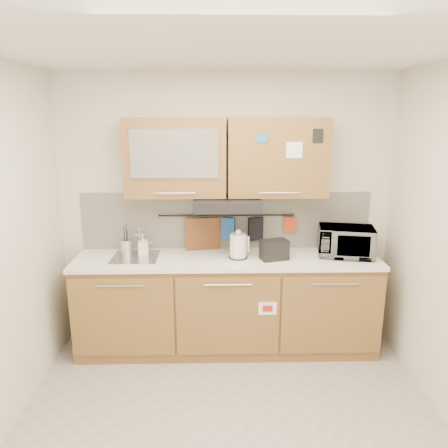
{
  "coord_description": "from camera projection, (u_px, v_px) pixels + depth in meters",
  "views": [
    {
      "loc": [
        -0.11,
        -2.65,
        2.23
      ],
      "look_at": [
        -0.03,
        1.05,
        1.28
      ],
      "focal_mm": 35.0,
      "sensor_mm": 36.0,
      "label": 1
    }
  ],
  "objects": [
    {
      "name": "utensil_crock",
      "position": [
        127.0,
        247.0,
        4.13
      ],
      "size": [
        0.14,
        0.14,
        0.29
      ],
      "rotation": [
        0.0,
        0.0,
        -0.31
      ],
      "color": "silver",
      "rests_on": "countertop"
    },
    {
      "name": "oven_mitt",
      "position": [
        228.0,
        229.0,
        4.23
      ],
      "size": [
        0.14,
        0.08,
        0.22
      ],
      "primitive_type": "cube",
      "rotation": [
        0.0,
        0.0,
        -0.36
      ],
      "color": "#214F98",
      "rests_on": "utensil_rail"
    },
    {
      "name": "base_cabinet",
      "position": [
        227.0,
        308.0,
        4.18
      ],
      "size": [
        2.8,
        0.64,
        0.88
      ],
      "color": "brown",
      "rests_on": "floor"
    },
    {
      "name": "sink",
      "position": [
        136.0,
        257.0,
        4.05
      ],
      "size": [
        0.42,
        0.4,
        0.26
      ],
      "color": "silver",
      "rests_on": "countertop"
    },
    {
      "name": "ceiling",
      "position": [
        233.0,
        45.0,
        2.48
      ],
      "size": [
        3.2,
        3.2,
        0.0
      ],
      "primitive_type": "plane",
      "rotation": [
        3.14,
        0.0,
        0.0
      ],
      "color": "white",
      "rests_on": "wall_back"
    },
    {
      "name": "kettle",
      "position": [
        238.0,
        247.0,
        4.01
      ],
      "size": [
        0.21,
        0.2,
        0.27
      ],
      "rotation": [
        0.0,
        0.0,
        0.42
      ],
      "color": "white",
      "rests_on": "countertop"
    },
    {
      "name": "utensil_rail",
      "position": [
        226.0,
        215.0,
        4.22
      ],
      "size": [
        1.3,
        0.02,
        0.02
      ],
      "primitive_type": "cylinder",
      "rotation": [
        0.0,
        1.57,
        0.0
      ],
      "color": "black",
      "rests_on": "backsplash"
    },
    {
      "name": "backsplash",
      "position": [
        226.0,
        220.0,
        4.27
      ],
      "size": [
        2.8,
        0.02,
        0.56
      ],
      "primitive_type": "cube",
      "color": "silver",
      "rests_on": "countertop"
    },
    {
      "name": "cutting_board",
      "position": [
        203.0,
        239.0,
        4.25
      ],
      "size": [
        0.34,
        0.08,
        0.42
      ],
      "primitive_type": "cube",
      "rotation": [
        0.0,
        0.0,
        0.17
      ],
      "color": "brown",
      "rests_on": "utensil_rail"
    },
    {
      "name": "wall_back",
      "position": [
        226.0,
        210.0,
        4.25
      ],
      "size": [
        3.2,
        0.0,
        3.2
      ],
      "primitive_type": "plane",
      "rotation": [
        1.57,
        0.0,
        0.0
      ],
      "color": "silver",
      "rests_on": "ground"
    },
    {
      "name": "range_hood",
      "position": [
        227.0,
        203.0,
        3.98
      ],
      "size": [
        0.6,
        0.46,
        0.1
      ],
      "primitive_type": "cube",
      "color": "black",
      "rests_on": "upper_cabinets"
    },
    {
      "name": "countertop",
      "position": [
        227.0,
        259.0,
        4.05
      ],
      "size": [
        2.82,
        0.62,
        0.04
      ],
      "primitive_type": "cube",
      "color": "white",
      "rests_on": "base_cabinet"
    },
    {
      "name": "toaster",
      "position": [
        274.0,
        250.0,
        3.97
      ],
      "size": [
        0.27,
        0.21,
        0.18
      ],
      "rotation": [
        0.0,
        0.0,
        0.28
      ],
      "color": "black",
      "rests_on": "countertop"
    },
    {
      "name": "upper_cabinets",
      "position": [
        226.0,
        157.0,
        3.95
      ],
      "size": [
        1.82,
        0.37,
        0.7
      ],
      "color": "brown",
      "rests_on": "wall_back"
    },
    {
      "name": "dark_pouch",
      "position": [
        256.0,
        229.0,
        4.24
      ],
      "size": [
        0.15,
        0.09,
        0.23
      ],
      "primitive_type": "cube",
      "rotation": [
        0.0,
        0.0,
        0.33
      ],
      "color": "black",
      "rests_on": "utensil_rail"
    },
    {
      "name": "microwave",
      "position": [
        346.0,
        242.0,
        4.06
      ],
      "size": [
        0.55,
        0.43,
        0.28
      ],
      "primitive_type": "imported",
      "rotation": [
        0.0,
        0.0,
        -0.19
      ],
      "color": "#999999",
      "rests_on": "countertop"
    },
    {
      "name": "pot_holder",
      "position": [
        290.0,
        225.0,
        4.24
      ],
      "size": [
        0.12,
        0.05,
        0.14
      ],
      "primitive_type": "cube",
      "rotation": [
        0.0,
        0.0,
        -0.31
      ],
      "color": "red",
      "rests_on": "utensil_rail"
    },
    {
      "name": "soap_bottle",
      "position": [
        143.0,
        245.0,
        4.09
      ],
      "size": [
        0.11,
        0.11,
        0.2
      ],
      "primitive_type": "imported",
      "rotation": [
        0.0,
        0.0,
        0.19
      ],
      "color": "#999999",
      "rests_on": "countertop"
    },
    {
      "name": "floor",
      "position": [
        231.0,
        433.0,
        3.13
      ],
      "size": [
        3.2,
        3.2,
        0.0
      ],
      "primitive_type": "plane",
      "color": "#9E9993",
      "rests_on": "ground"
    }
  ]
}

